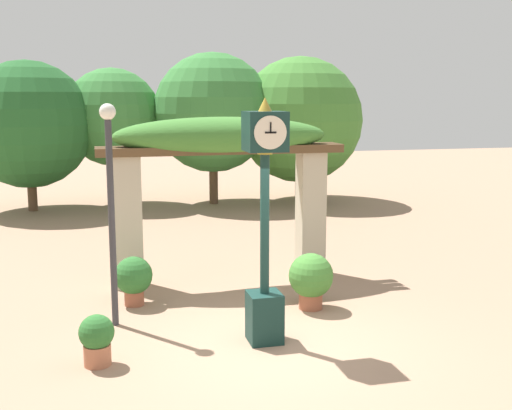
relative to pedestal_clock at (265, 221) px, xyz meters
name	(u,v)px	position (x,y,z in m)	size (l,w,h in m)	color
ground_plane	(270,346)	(0.03, -0.21, -1.75)	(60.00, 60.00, 0.00)	#9E7A60
pedestal_clock	(265,221)	(0.00, 0.00, 0.00)	(0.54, 0.59, 3.46)	#14332D
pergola	(222,158)	(0.03, 3.20, 0.59)	(4.58, 1.08, 3.10)	#BCB299
potted_plant_near_left	(134,278)	(-1.71, 2.09, -1.28)	(0.64, 0.64, 0.83)	#9E563D
potted_plant_near_right	(311,278)	(1.11, 1.20, -1.23)	(0.74, 0.74, 0.93)	#9E563D
potted_plant_far_left	(97,338)	(-2.33, -0.27, -1.38)	(0.46, 0.46, 0.68)	#B26B4C
lamp_post	(111,190)	(-2.05, 1.21, 0.34)	(0.24, 0.24, 3.37)	#333338
tree_line	(182,119)	(0.47, 12.02, 1.01)	(12.49, 4.33, 4.86)	brown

